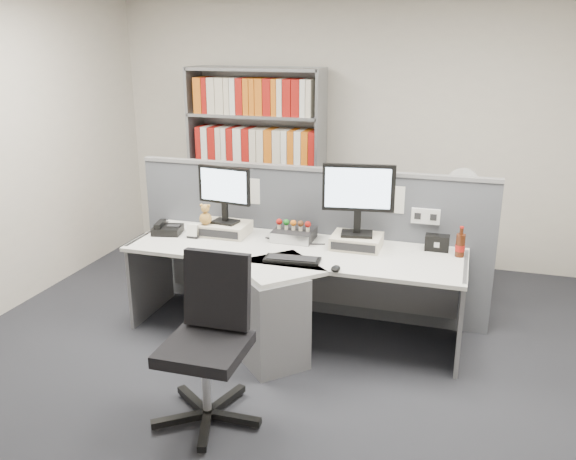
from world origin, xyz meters
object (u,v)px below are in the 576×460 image
(desk, at_px, (286,291))
(monitor_right, at_px, (358,194))
(shelving_unit, at_px, (257,167))
(desk_phone, at_px, (167,229))
(desk_fan, at_px, (462,188))
(filing_cabinet, at_px, (456,258))
(mouse, at_px, (336,269))
(monitor_left, at_px, (224,190))
(speaker, at_px, (437,243))
(office_chair, at_px, (210,336))
(keyboard, at_px, (292,259))
(cola_bottle, at_px, (460,245))
(desktop_pc, at_px, (294,234))
(desk_calendar, at_px, (193,232))

(desk, xyz_separation_m, monitor_right, (0.46, 0.38, 0.70))
(shelving_unit, bearing_deg, desk, -64.04)
(monitor_right, bearing_deg, desk_phone, -175.64)
(shelving_unit, distance_m, desk_fan, 2.15)
(filing_cabinet, bearing_deg, desk_fan, -90.00)
(mouse, distance_m, shelving_unit, 2.40)
(monitor_left, distance_m, monitor_right, 1.10)
(speaker, bearing_deg, office_chair, -129.88)
(keyboard, bearing_deg, desk, 140.99)
(monitor_right, bearing_deg, monitor_left, -179.99)
(speaker, relative_size, shelving_unit, 0.09)
(cola_bottle, height_order, filing_cabinet, cola_bottle)
(monitor_left, relative_size, filing_cabinet, 0.67)
(cola_bottle, relative_size, desk_fan, 0.48)
(desktop_pc, height_order, desk_phone, desk_phone)
(cola_bottle, bearing_deg, desk_fan, 91.68)
(desk, relative_size, desk_calendar, 22.63)
(desk, relative_size, cola_bottle, 11.13)
(mouse, relative_size, desk_fan, 0.21)
(keyboard, xyz_separation_m, desk_calendar, (-0.93, 0.28, 0.04))
(desk, xyz_separation_m, cola_bottle, (1.23, 0.41, 0.35))
(monitor_right, height_order, keyboard, monitor_right)
(filing_cabinet, height_order, office_chair, office_chair)
(cola_bottle, xyz_separation_m, filing_cabinet, (-0.03, 0.99, -0.46))
(office_chair, bearing_deg, desktop_pc, 85.25)
(monitor_left, bearing_deg, monitor_right, 0.01)
(desk_calendar, bearing_deg, mouse, -16.51)
(speaker, height_order, filing_cabinet, speaker)
(monitor_right, bearing_deg, desktop_pc, 175.54)
(filing_cabinet, bearing_deg, desk_calendar, -150.36)
(desk, distance_m, monitor_left, 0.99)
(desk_calendar, bearing_deg, shelving_unit, 91.32)
(desk_fan, bearing_deg, mouse, -116.91)
(desk_phone, bearing_deg, office_chair, -52.94)
(cola_bottle, relative_size, shelving_unit, 0.12)
(monitor_right, relative_size, speaker, 3.07)
(desk_phone, bearing_deg, filing_cabinet, 26.08)
(desktop_pc, relative_size, speaker, 1.77)
(shelving_unit, bearing_deg, filing_cabinet, -12.07)
(desk, height_order, desk_phone, desk_phone)
(mouse, relative_size, office_chair, 0.10)
(desktop_pc, height_order, mouse, desktop_pc)
(desk, distance_m, keyboard, 0.29)
(desk_phone, bearing_deg, desk_calendar, -8.27)
(monitor_right, height_order, mouse, monitor_right)
(monitor_right, distance_m, keyboard, 0.72)
(desk_phone, height_order, shelving_unit, shelving_unit)
(monitor_right, relative_size, desk_calendar, 4.85)
(monitor_left, bearing_deg, filing_cabinet, 28.86)
(cola_bottle, height_order, shelving_unit, shelving_unit)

